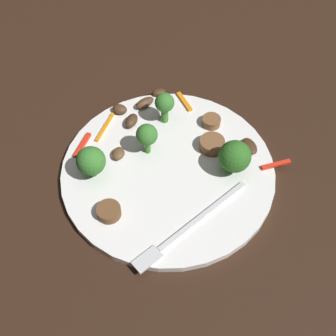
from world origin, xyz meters
TOP-DOWN VIEW (x-y plane):
  - ground_plane at (0.00, 0.00)m, footprint 1.40×1.40m
  - plate at (0.00, 0.00)m, footprint 0.29×0.29m
  - fork at (0.06, 0.07)m, footprint 0.18×0.05m
  - broccoli_floret_0 at (-0.01, -0.04)m, footprint 0.03×0.03m
  - broccoli_floret_1 at (0.07, -0.07)m, footprint 0.04×0.04m
  - broccoli_floret_2 at (-0.07, -0.06)m, footprint 0.03×0.03m
  - broccoli_floret_3 at (-0.05, 0.07)m, footprint 0.04×0.04m
  - sausage_slice_0 at (-0.10, -0.00)m, footprint 0.03×0.03m
  - sausage_slice_1 at (-0.07, 0.03)m, footprint 0.04×0.04m
  - sausage_slice_2 at (0.10, -0.01)m, footprint 0.03×0.03m
  - mushroom_0 at (-0.07, -0.10)m, footprint 0.03×0.02m
  - mushroom_1 at (-0.03, -0.09)m, footprint 0.03×0.02m
  - mushroom_2 at (-0.10, 0.07)m, footprint 0.03×0.04m
  - mushroom_3 at (-0.04, -0.12)m, footprint 0.02×0.03m
  - mushroom_4 at (0.03, -0.07)m, footprint 0.03×0.03m
  - mushroom_5 at (-0.10, -0.10)m, footprint 0.03×0.02m
  - pepper_strip_0 at (-0.09, 0.11)m, footprint 0.04×0.03m
  - pepper_strip_1 at (-0.00, -0.12)m, footprint 0.06×0.02m
  - pepper_strip_2 at (0.04, -0.12)m, footprint 0.04×0.02m
  - pepper_strip_3 at (-0.11, -0.06)m, footprint 0.02×0.04m

SIDE VIEW (x-z plane):
  - ground_plane at x=0.00m, z-range 0.00..0.00m
  - plate at x=0.00m, z-range 0.00..0.01m
  - fork at x=0.06m, z-range 0.01..0.01m
  - pepper_strip_1 at x=0.00m, z-range 0.01..0.01m
  - pepper_strip_3 at x=-0.11m, z-range 0.01..0.01m
  - pepper_strip_0 at x=-0.09m, z-range 0.01..0.01m
  - pepper_strip_2 at x=0.04m, z-range 0.01..0.02m
  - mushroom_2 at x=-0.10m, z-range 0.01..0.02m
  - mushroom_5 at x=-0.10m, z-range 0.01..0.02m
  - mushroom_4 at x=0.03m, z-range 0.01..0.02m
  - sausage_slice_0 at x=-0.10m, z-range 0.01..0.02m
  - mushroom_3 at x=-0.04m, z-range 0.01..0.02m
  - sausage_slice_2 at x=0.10m, z-range 0.01..0.02m
  - mushroom_0 at x=-0.07m, z-range 0.01..0.02m
  - mushroom_1 at x=-0.03m, z-range 0.01..0.02m
  - sausage_slice_1 at x=-0.07m, z-range 0.01..0.03m
  - broccoli_floret_1 at x=0.07m, z-range 0.02..0.06m
  - broccoli_floret_3 at x=-0.05m, z-range 0.01..0.07m
  - broccoli_floret_2 at x=-0.07m, z-range 0.02..0.07m
  - broccoli_floret_0 at x=-0.01m, z-range 0.02..0.07m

